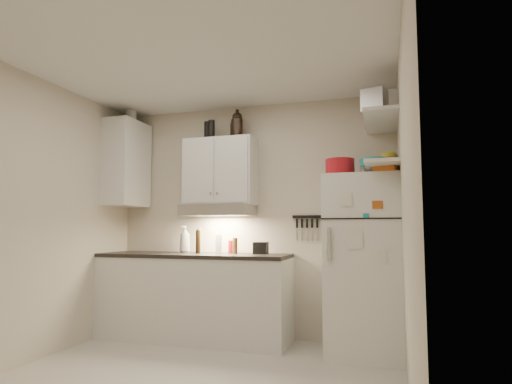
# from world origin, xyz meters

# --- Properties ---
(ceiling) EXTENTS (3.20, 3.00, 0.02)m
(ceiling) POSITION_xyz_m (0.00, 0.00, 2.61)
(ceiling) COLOR white
(ceiling) RESTS_ON ground
(back_wall) EXTENTS (3.20, 0.02, 2.60)m
(back_wall) POSITION_xyz_m (0.00, 1.51, 1.30)
(back_wall) COLOR beige
(back_wall) RESTS_ON ground
(left_wall) EXTENTS (0.02, 3.00, 2.60)m
(left_wall) POSITION_xyz_m (-1.61, 0.00, 1.30)
(left_wall) COLOR beige
(left_wall) RESTS_ON ground
(right_wall) EXTENTS (0.02, 3.00, 2.60)m
(right_wall) POSITION_xyz_m (1.61, 0.00, 1.30)
(right_wall) COLOR beige
(right_wall) RESTS_ON ground
(base_cabinet) EXTENTS (2.10, 0.60, 0.88)m
(base_cabinet) POSITION_xyz_m (-0.55, 1.20, 0.44)
(base_cabinet) COLOR white
(base_cabinet) RESTS_ON floor
(countertop) EXTENTS (2.10, 0.62, 0.04)m
(countertop) POSITION_xyz_m (-0.55, 1.20, 0.90)
(countertop) COLOR black
(countertop) RESTS_ON base_cabinet
(upper_cabinet) EXTENTS (0.80, 0.33, 0.75)m
(upper_cabinet) POSITION_xyz_m (-0.30, 1.33, 1.83)
(upper_cabinet) COLOR white
(upper_cabinet) RESTS_ON back_wall
(side_cabinet) EXTENTS (0.33, 0.55, 1.00)m
(side_cabinet) POSITION_xyz_m (-1.44, 1.20, 1.95)
(side_cabinet) COLOR white
(side_cabinet) RESTS_ON left_wall
(range_hood) EXTENTS (0.76, 0.46, 0.12)m
(range_hood) POSITION_xyz_m (-0.30, 1.27, 1.39)
(range_hood) COLOR silver
(range_hood) RESTS_ON back_wall
(fridge) EXTENTS (0.70, 0.68, 1.70)m
(fridge) POSITION_xyz_m (1.25, 1.16, 0.85)
(fridge) COLOR white
(fridge) RESTS_ON floor
(shelf_hi) EXTENTS (0.30, 0.95, 0.03)m
(shelf_hi) POSITION_xyz_m (1.45, 1.02, 2.20)
(shelf_hi) COLOR white
(shelf_hi) RESTS_ON right_wall
(shelf_lo) EXTENTS (0.30, 0.95, 0.03)m
(shelf_lo) POSITION_xyz_m (1.45, 1.02, 1.76)
(shelf_lo) COLOR white
(shelf_lo) RESTS_ON right_wall
(knife_strip) EXTENTS (0.42, 0.02, 0.03)m
(knife_strip) POSITION_xyz_m (0.70, 1.49, 1.32)
(knife_strip) COLOR black
(knife_strip) RESTS_ON back_wall
(dutch_oven) EXTENTS (0.32, 0.32, 0.16)m
(dutch_oven) POSITION_xyz_m (1.05, 1.07, 1.78)
(dutch_oven) COLOR #AB141E
(dutch_oven) RESTS_ON fridge
(book_stack) EXTENTS (0.28, 0.31, 0.08)m
(book_stack) POSITION_xyz_m (1.50, 0.92, 1.74)
(book_stack) COLOR #B75316
(book_stack) RESTS_ON fridge
(spice_jar) EXTENTS (0.06, 0.06, 0.10)m
(spice_jar) POSITION_xyz_m (1.27, 1.12, 1.75)
(spice_jar) COLOR silver
(spice_jar) RESTS_ON fridge
(stock_pot) EXTENTS (0.36, 0.36, 0.22)m
(stock_pot) POSITION_xyz_m (1.44, 1.39, 2.32)
(stock_pot) COLOR silver
(stock_pot) RESTS_ON shelf_hi
(tin_a) EXTENTS (0.23, 0.20, 0.22)m
(tin_a) POSITION_xyz_m (1.52, 0.89, 2.32)
(tin_a) COLOR #AAAAAD
(tin_a) RESTS_ON shelf_hi
(tin_b) EXTENTS (0.25, 0.25, 0.20)m
(tin_b) POSITION_xyz_m (1.40, 0.75, 2.31)
(tin_b) COLOR #AAAAAD
(tin_b) RESTS_ON shelf_hi
(bowl_teal) EXTENTS (0.22, 0.22, 0.09)m
(bowl_teal) POSITION_xyz_m (1.48, 1.38, 1.82)
(bowl_teal) COLOR teal
(bowl_teal) RESTS_ON shelf_lo
(bowl_orange) EXTENTS (0.18, 0.18, 0.05)m
(bowl_orange) POSITION_xyz_m (1.51, 1.46, 1.89)
(bowl_orange) COLOR #ED4A16
(bowl_orange) RESTS_ON bowl_teal
(bowl_yellow) EXTENTS (0.14, 0.14, 0.04)m
(bowl_yellow) POSITION_xyz_m (1.51, 1.46, 1.94)
(bowl_yellow) COLOR yellow
(bowl_yellow) RESTS_ON bowl_orange
(plates) EXTENTS (0.29, 0.29, 0.06)m
(plates) POSITION_xyz_m (1.37, 0.98, 1.81)
(plates) COLOR teal
(plates) RESTS_ON shelf_lo
(growler_a) EXTENTS (0.15, 0.15, 0.27)m
(growler_a) POSITION_xyz_m (-0.15, 1.41, 2.33)
(growler_a) COLOR black
(growler_a) RESTS_ON upper_cabinet
(growler_b) EXTENTS (0.16, 0.16, 0.30)m
(growler_b) POSITION_xyz_m (-0.10, 1.31, 2.35)
(growler_b) COLOR black
(growler_b) RESTS_ON upper_cabinet
(thermos_a) EXTENTS (0.08, 0.08, 0.21)m
(thermos_a) POSITION_xyz_m (-0.39, 1.28, 2.30)
(thermos_a) COLOR black
(thermos_a) RESTS_ON upper_cabinet
(thermos_b) EXTENTS (0.08, 0.08, 0.22)m
(thermos_b) POSITION_xyz_m (-0.47, 1.34, 2.31)
(thermos_b) COLOR black
(thermos_b) RESTS_ON upper_cabinet
(side_jar) EXTENTS (0.15, 0.15, 0.16)m
(side_jar) POSITION_xyz_m (-1.41, 1.24, 2.53)
(side_jar) COLOR silver
(side_jar) RESTS_ON side_cabinet
(soap_bottle) EXTENTS (0.16, 0.16, 0.34)m
(soap_bottle) POSITION_xyz_m (-0.71, 1.29, 1.09)
(soap_bottle) COLOR white
(soap_bottle) RESTS_ON countertop
(pepper_mill) EXTENTS (0.06, 0.06, 0.17)m
(pepper_mill) POSITION_xyz_m (-0.11, 1.28, 1.01)
(pepper_mill) COLOR brown
(pepper_mill) RESTS_ON countertop
(oil_bottle) EXTENTS (0.07, 0.07, 0.27)m
(oil_bottle) POSITION_xyz_m (-0.52, 1.24, 1.06)
(oil_bottle) COLOR #55751D
(oil_bottle) RESTS_ON countertop
(vinegar_bottle) EXTENTS (0.06, 0.06, 0.25)m
(vinegar_bottle) POSITION_xyz_m (-0.51, 1.22, 1.05)
(vinegar_bottle) COLOR black
(vinegar_bottle) RESTS_ON countertop
(clear_bottle) EXTENTS (0.08, 0.08, 0.20)m
(clear_bottle) POSITION_xyz_m (-0.30, 1.29, 1.02)
(clear_bottle) COLOR silver
(clear_bottle) RESTS_ON countertop
(red_jar) EXTENTS (0.08, 0.08, 0.14)m
(red_jar) POSITION_xyz_m (-0.18, 1.36, 0.99)
(red_jar) COLOR #AB141E
(red_jar) RESTS_ON countertop
(caddy) EXTENTS (0.15, 0.11, 0.13)m
(caddy) POSITION_xyz_m (0.17, 1.33, 0.98)
(caddy) COLOR black
(caddy) RESTS_ON countertop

